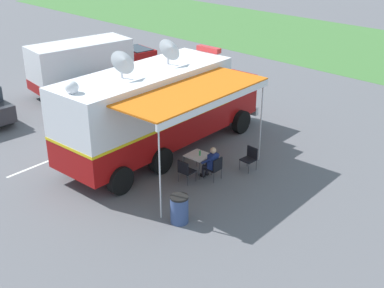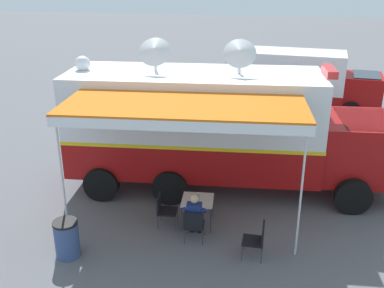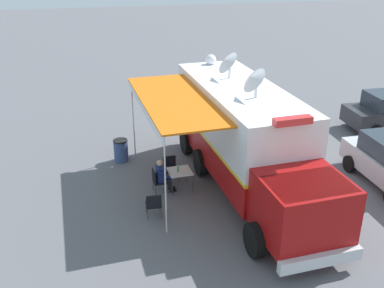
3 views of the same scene
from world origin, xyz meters
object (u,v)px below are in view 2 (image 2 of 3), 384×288
folding_chair_beside_table (164,208)px  seated_responder (195,215)px  folding_chair_at_table (194,224)px  trash_bin (67,239)px  car_behind_truck (163,85)px  water_bottle (198,197)px  folding_chair_spare_by_truck (257,238)px  car_far_corner (260,110)px  support_truck (296,80)px  folding_table (198,202)px  command_truck (219,126)px

folding_chair_beside_table → seated_responder: bearing=64.9°
folding_chair_at_table → seated_responder: seated_responder is taller
trash_bin → car_behind_truck: size_ratio=0.22×
folding_chair_beside_table → folding_chair_at_table: bearing=56.1°
folding_chair_at_table → seated_responder: size_ratio=0.70×
water_bottle → seated_responder: 0.57m
folding_chair_spare_by_truck → trash_bin: bearing=-80.6°
car_far_corner → support_truck: bearing=154.6°
water_bottle → trash_bin: water_bottle is taller
folding_table → command_truck: bearing=173.6°
water_bottle → folding_chair_beside_table: 0.93m
folding_chair_spare_by_truck → water_bottle: bearing=-124.7°
water_bottle → car_far_corner: bearing=170.4°
command_truck → folding_chair_beside_table: command_truck is taller
folding_chair_at_table → car_far_corner: car_far_corner is taller
water_bottle → folding_chair_at_table: size_ratio=0.26×
command_truck → folding_chair_at_table: bearing=-3.9°
water_bottle → folding_chair_spare_by_truck: (1.08, 1.56, -0.32)m
folding_chair_at_table → folding_chair_beside_table: (-0.60, -0.89, 0.00)m
folding_chair_beside_table → car_behind_truck: size_ratio=0.21×
folding_table → seated_responder: bearing=2.8°
support_truck → car_behind_truck: (0.02, -6.27, -0.51)m
command_truck → folding_chair_beside_table: size_ratio=11.08×
support_truck → folding_chair_spare_by_truck: bearing=-5.9°
command_truck → folding_chair_at_table: 3.40m
water_bottle → car_far_corner: car_far_corner is taller
folding_chair_spare_by_truck → car_far_corner: car_far_corner is taller
trash_bin → car_far_corner: size_ratio=0.22×
support_truck → folding_chair_at_table: bearing=-13.5°
folding_chair_spare_by_truck → car_far_corner: size_ratio=0.21×
folding_table → seated_responder: seated_responder is taller
folding_table → car_behind_truck: car_behind_truck is taller
command_truck → water_bottle: command_truck is taller
folding_chair_beside_table → support_truck: bearing=161.4°
seated_responder → support_truck: support_truck is taller
folding_chair_spare_by_truck → folding_table: bearing=-126.0°
trash_bin → car_far_corner: bearing=156.7°
seated_responder → car_far_corner: size_ratio=0.30×
folding_chair_spare_by_truck → trash_bin: 4.37m
command_truck → trash_bin: (4.14, -2.99, -1.49)m
trash_bin → car_behind_truck: (-12.53, -0.73, 0.42)m
command_truck → folding_chair_at_table: size_ratio=11.08×
support_truck → water_bottle: bearing=-14.5°
water_bottle → car_behind_truck: size_ratio=0.05×
folding_chair_at_table → car_far_corner: bearing=171.4°
trash_bin → seated_responder: bearing=114.3°
command_truck → folding_chair_at_table: (3.08, -0.21, -1.43)m
command_truck → car_behind_truck: (-8.39, -3.72, -1.07)m
support_truck → folding_chair_beside_table: bearing=-18.6°
folding_table → folding_chair_spare_by_truck: folding_chair_spare_by_truck is taller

